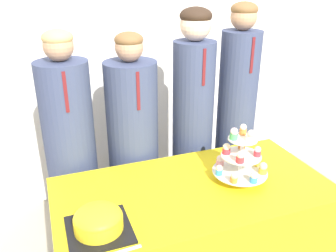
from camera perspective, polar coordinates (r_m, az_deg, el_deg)
wall_back at (r=2.78m, az=-6.44°, el=15.49°), size 9.00×0.06×2.70m
table at (r=2.08m, az=3.88°, el=-17.89°), size 1.43×0.71×0.70m
round_cake at (r=1.59m, az=-11.12°, el=-14.65°), size 0.27×0.27×0.11m
cupcake_stand at (r=1.91m, az=11.70°, el=-4.96°), size 0.29×0.29×0.30m
student_0 at (r=2.23m, az=-15.12°, el=-5.27°), size 0.30×0.30×1.46m
student_1 at (r=2.29m, az=-5.52°, el=-4.30°), size 0.32×0.32×1.42m
student_2 at (r=2.38m, az=3.94°, el=-0.82°), size 0.27×0.27×1.55m
student_3 at (r=2.52m, az=10.70°, el=0.24°), size 0.26×0.27×1.57m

